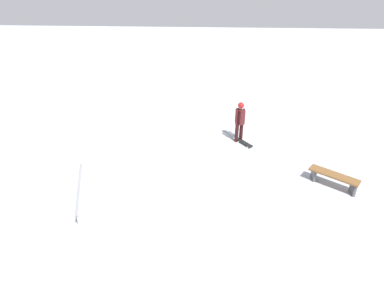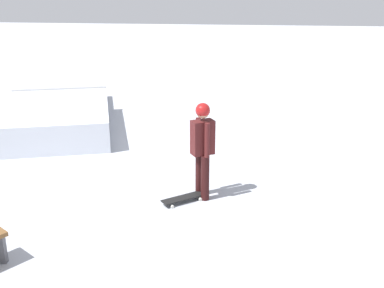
{
  "view_description": "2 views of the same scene",
  "coord_description": "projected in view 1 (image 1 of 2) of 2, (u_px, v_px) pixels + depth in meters",
  "views": [
    {
      "loc": [
        -0.76,
        8.92,
        6.68
      ],
      "look_at": [
        -0.2,
        -1.47,
        0.9
      ],
      "focal_mm": 31.22,
      "sensor_mm": 36.0,
      "label": 1
    },
    {
      "loc": [
        -9.87,
        -4.14,
        3.74
      ],
      "look_at": [
        -2.06,
        -3.28,
        1.0
      ],
      "focal_mm": 45.33,
      "sensor_mm": 36.0,
      "label": 2
    }
  ],
  "objects": [
    {
      "name": "skater",
      "position": [
        240.0,
        119.0,
        13.5
      ],
      "size": [
        0.39,
        0.44,
        1.73
      ],
      "rotation": [
        0.0,
        0.0,
        5.25
      ],
      "color": "black",
      "rests_on": "ground"
    },
    {
      "name": "skateboard",
      "position": [
        245.0,
        143.0,
        13.67
      ],
      "size": [
        0.65,
        0.76,
        0.09
      ],
      "rotation": [
        0.0,
        0.0,
        5.37
      ],
      "color": "black",
      "rests_on": "ground"
    },
    {
      "name": "ground_plane",
      "position": [
        184.0,
        189.0,
        11.06
      ],
      "size": [
        60.0,
        60.0,
        0.0
      ],
      "primitive_type": "plane",
      "color": "#B2B7C1"
    },
    {
      "name": "skate_ramp",
      "position": [
        125.0,
        192.0,
        10.42
      ],
      "size": [
        5.92,
        4.04,
        0.74
      ],
      "rotation": [
        0.0,
        0.0,
        0.29
      ],
      "color": "silver",
      "rests_on": "ground"
    },
    {
      "name": "park_bench",
      "position": [
        334.0,
        177.0,
        11.02
      ],
      "size": [
        1.53,
        1.26,
        0.48
      ],
      "rotation": [
        0.0,
        0.0,
        5.66
      ],
      "color": "brown",
      "rests_on": "ground"
    }
  ]
}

